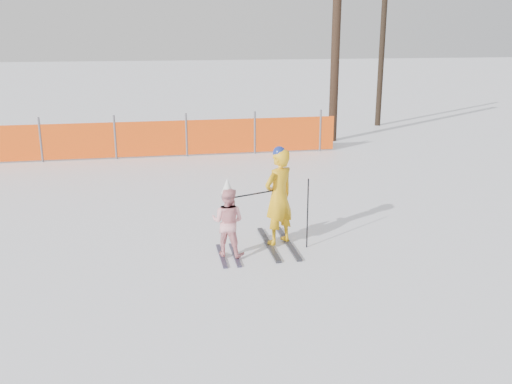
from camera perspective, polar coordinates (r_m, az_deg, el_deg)
ground at (r=9.18m, az=0.58°, el=-6.87°), size 120.00×120.00×0.00m
adult at (r=9.55m, az=2.29°, el=-0.51°), size 0.71×1.58×1.72m
child at (r=9.14m, az=-2.84°, el=-2.94°), size 0.68×0.98×1.32m
ski_poles at (r=9.43m, az=3.17°, el=-1.43°), size 1.26×0.29×1.20m
safety_fence at (r=16.66m, az=-16.69°, el=4.94°), size 14.44×0.06×1.25m
tree_trunks at (r=19.88m, az=9.59°, el=13.92°), size 2.91×2.89×6.12m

